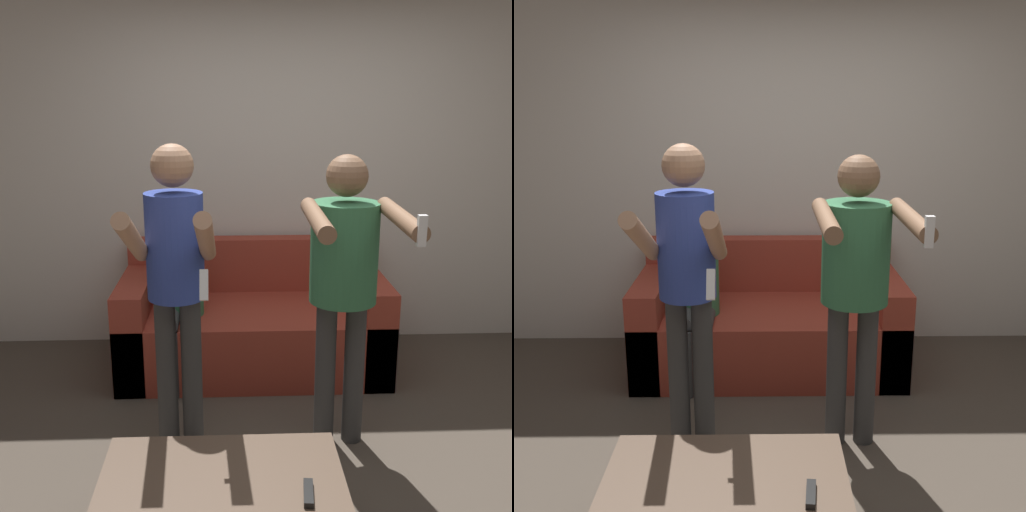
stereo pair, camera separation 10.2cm
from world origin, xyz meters
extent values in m
plane|color=#4C4238|center=(0.00, 0.00, 0.00)|extent=(14.00, 14.00, 0.00)
cube|color=silver|center=(0.00, 1.93, 1.35)|extent=(6.40, 0.06, 2.70)
cube|color=#9E3828|center=(-0.24, 1.40, 0.22)|extent=(1.79, 0.93, 0.44)
cube|color=#9E3828|center=(-0.24, 1.78, 0.64)|extent=(1.79, 0.16, 0.39)
cube|color=#9E3828|center=(-1.04, 1.40, 0.33)|extent=(0.20, 0.93, 0.66)
cube|color=#9E3828|center=(0.56, 1.40, 0.33)|extent=(0.20, 0.93, 0.66)
cylinder|color=#383838|center=(-0.74, 0.42, 0.42)|extent=(0.11, 0.11, 0.85)
cylinder|color=#383838|center=(-0.60, 0.42, 0.42)|extent=(0.11, 0.11, 0.85)
cylinder|color=#2D429E|center=(-0.67, 0.42, 1.12)|extent=(0.29, 0.29, 0.54)
sphere|color=#A87A5B|center=(-0.67, 0.42, 1.52)|extent=(0.21, 0.21, 0.21)
cylinder|color=#A87A5B|center=(-0.84, 0.15, 1.22)|extent=(0.08, 0.57, 0.35)
cylinder|color=#A87A5B|center=(-0.50, 0.15, 1.22)|extent=(0.08, 0.57, 0.35)
cube|color=white|center=(-0.50, -0.11, 1.08)|extent=(0.04, 0.08, 0.13)
cylinder|color=#383838|center=(0.11, 0.42, 0.41)|extent=(0.11, 0.11, 0.81)
cylinder|color=#383838|center=(0.27, 0.42, 0.41)|extent=(0.11, 0.11, 0.81)
cylinder|color=#337047|center=(0.19, 0.42, 1.07)|extent=(0.35, 0.35, 0.52)
sphere|color=brown|center=(0.19, 0.42, 1.47)|extent=(0.21, 0.21, 0.21)
cylinder|color=brown|center=(0.00, 0.12, 1.31)|extent=(0.08, 0.60, 0.10)
cylinder|color=brown|center=(0.38, 0.12, 1.31)|extent=(0.08, 0.60, 0.10)
cube|color=white|center=(0.38, -0.18, 1.32)|extent=(0.04, 0.03, 0.13)
cylinder|color=#383838|center=(-0.78, 0.95, 0.22)|extent=(0.11, 0.11, 0.44)
cylinder|color=#383838|center=(-0.65, 0.95, 0.22)|extent=(0.11, 0.11, 0.44)
cylinder|color=#383838|center=(-0.78, 1.11, 0.47)|extent=(0.11, 0.32, 0.11)
cylinder|color=#383838|center=(-0.65, 1.11, 0.47)|extent=(0.11, 0.32, 0.11)
cylinder|color=#337047|center=(-0.71, 1.27, 0.69)|extent=(0.28, 0.28, 0.50)
sphere|color=brown|center=(-0.71, 1.27, 1.07)|extent=(0.21, 0.21, 0.21)
cube|color=brown|center=(-0.44, -0.44, 0.37)|extent=(0.97, 0.59, 0.04)
cylinder|color=brown|center=(-0.88, -0.19, 0.18)|extent=(0.04, 0.04, 0.36)
cylinder|color=brown|center=(0.01, -0.19, 0.18)|extent=(0.04, 0.04, 0.36)
cube|color=black|center=(-0.11, -0.58, 0.40)|extent=(0.05, 0.15, 0.02)
camera|label=1|loc=(-0.39, -2.51, 1.85)|focal=42.00mm
camera|label=2|loc=(-0.29, -2.51, 1.85)|focal=42.00mm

